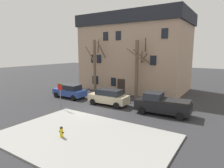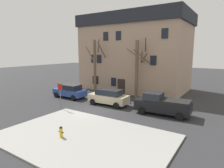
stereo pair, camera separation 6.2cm
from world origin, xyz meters
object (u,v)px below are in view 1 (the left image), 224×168
car_beige_wagon (109,97)px  pickup_truck_black (162,104)px  tree_bare_mid (137,67)px  street_sign_pole (60,91)px  car_blue_wagon (70,91)px  building_main (135,53)px  bicycle_leaning (91,91)px  fire_hydrant (61,132)px  tree_bare_near (95,65)px

car_beige_wagon → pickup_truck_black: 6.07m
tree_bare_mid → street_sign_pole: bearing=-116.4°
car_blue_wagon → street_sign_pole: (2.96, -4.25, 0.99)m
tree_bare_mid → car_blue_wagon: bearing=-148.1°
building_main → tree_bare_mid: 6.52m
car_blue_wagon → tree_bare_mid: bearing=31.9°
car_beige_wagon → street_sign_pole: 5.29m
pickup_truck_black → building_main: bearing=128.0°
tree_bare_mid → car_beige_wagon: (-1.21, -4.72, -3.05)m
car_blue_wagon → bicycle_leaning: bearing=73.3°
building_main → street_sign_pole: bearing=-95.3°
tree_bare_mid → street_sign_pole: (-4.39, -8.84, -2.08)m
fire_hydrant → bicycle_leaning: (-7.16, 12.12, -0.14)m
tree_bare_near → car_beige_wagon: (5.22, -4.33, -3.08)m
tree_bare_mid → fire_hydrant: bearing=-86.8°
tree_bare_mid → fire_hydrant: size_ratio=10.05×
street_sign_pole → pickup_truck_black: bearing=24.3°
fire_hydrant → street_sign_pole: street_sign_pole is taller
tree_bare_mid → building_main: bearing=119.4°
car_blue_wagon → bicycle_leaning: (0.96, 3.19, -0.53)m
fire_hydrant → tree_bare_mid: bearing=93.2°
building_main → street_sign_pole: size_ratio=5.92×
building_main → tree_bare_near: (-3.36, -5.86, -1.72)m
pickup_truck_black → street_sign_pole: street_sign_pole is taller
pickup_truck_black → bicycle_leaning: size_ratio=3.06×
building_main → pickup_truck_black: building_main is taller
tree_bare_near → car_blue_wagon: bearing=-102.4°
tree_bare_near → tree_bare_mid: tree_bare_near is taller
tree_bare_near → bicycle_leaning: 3.77m
fire_hydrant → tree_bare_near: bearing=118.7°
tree_bare_near → street_sign_pole: bearing=-76.4°
building_main → fire_hydrant: (3.83, -18.99, -5.21)m
building_main → tree_bare_mid: bearing=-60.6°
building_main → pickup_truck_black: (7.93, -10.13, -4.74)m
building_main → street_sign_pole: 14.87m
building_main → tree_bare_near: building_main is taller
tree_bare_near → car_beige_wagon: tree_bare_near is taller
tree_bare_near → pickup_truck_black: size_ratio=1.46×
street_sign_pole → tree_bare_near: bearing=103.6°
car_blue_wagon → bicycle_leaning: car_blue_wagon is taller
tree_bare_mid → street_sign_pole: tree_bare_mid is taller
tree_bare_mid → car_blue_wagon: 9.20m
tree_bare_mid → fire_hydrant: (0.76, -13.52, -3.46)m
car_blue_wagon → fire_hydrant: size_ratio=5.88×
building_main → car_beige_wagon: size_ratio=3.52×
tree_bare_mid → fire_hydrant: 13.97m
building_main → street_sign_pole: building_main is taller
car_blue_wagon → pickup_truck_black: 12.21m
bicycle_leaning → car_beige_wagon: bearing=-32.7°
tree_bare_mid → car_blue_wagon: size_ratio=1.71×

